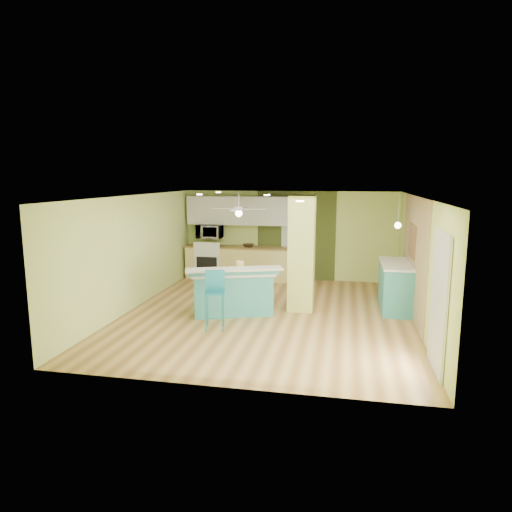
# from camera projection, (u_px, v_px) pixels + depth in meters

# --- Properties ---
(floor) EXTENTS (6.00, 7.00, 0.01)m
(floor) POSITION_uv_depth(u_px,v_px,m) (268.00, 314.00, 9.73)
(floor) COLOR olive
(floor) RESTS_ON ground
(ceiling) EXTENTS (6.00, 7.00, 0.01)m
(ceiling) POSITION_uv_depth(u_px,v_px,m) (268.00, 196.00, 9.30)
(ceiling) COLOR white
(ceiling) RESTS_ON wall_back
(wall_back) EXTENTS (6.00, 0.01, 2.50)m
(wall_back) POSITION_uv_depth(u_px,v_px,m) (289.00, 236.00, 12.90)
(wall_back) COLOR #CBDD76
(wall_back) RESTS_ON floor
(wall_front) EXTENTS (6.00, 0.01, 2.50)m
(wall_front) POSITION_uv_depth(u_px,v_px,m) (224.00, 301.00, 6.12)
(wall_front) COLOR #CBDD76
(wall_front) RESTS_ON floor
(wall_left) EXTENTS (0.01, 7.00, 2.50)m
(wall_left) POSITION_uv_depth(u_px,v_px,m) (134.00, 252.00, 10.09)
(wall_left) COLOR #CBDD76
(wall_left) RESTS_ON floor
(wall_right) EXTENTS (0.01, 7.00, 2.50)m
(wall_right) POSITION_uv_depth(u_px,v_px,m) (419.00, 262.00, 8.93)
(wall_right) COLOR #CBDD76
(wall_right) RESTS_ON floor
(wood_panel) EXTENTS (0.02, 3.40, 2.50)m
(wood_panel) POSITION_uv_depth(u_px,v_px,m) (414.00, 257.00, 9.51)
(wood_panel) COLOR #997D57
(wood_panel) RESTS_ON floor
(olive_accent) EXTENTS (2.20, 0.02, 2.50)m
(olive_accent) POSITION_uv_depth(u_px,v_px,m) (296.00, 236.00, 12.84)
(olive_accent) COLOR #414C1E
(olive_accent) RESTS_ON floor
(interior_door) EXTENTS (0.82, 0.05, 2.00)m
(interior_door) POSITION_uv_depth(u_px,v_px,m) (296.00, 245.00, 12.86)
(interior_door) COLOR silver
(interior_door) RESTS_ON floor
(french_door) EXTENTS (0.04, 1.08, 2.10)m
(french_door) POSITION_uv_depth(u_px,v_px,m) (439.00, 303.00, 6.75)
(french_door) COLOR silver
(french_door) RESTS_ON floor
(column) EXTENTS (0.55, 0.55, 2.50)m
(column) POSITION_uv_depth(u_px,v_px,m) (302.00, 254.00, 9.87)
(column) COLOR #B5C35A
(column) RESTS_ON floor
(kitchen_run) EXTENTS (3.25, 0.63, 0.94)m
(kitchen_run) POSITION_uv_depth(u_px,v_px,m) (242.00, 263.00, 12.99)
(kitchen_run) COLOR #E9D67A
(kitchen_run) RESTS_ON floor
(stove) EXTENTS (0.76, 0.66, 1.08)m
(stove) POSITION_uv_depth(u_px,v_px,m) (210.00, 262.00, 13.16)
(stove) COLOR white
(stove) RESTS_ON floor
(upper_cabinets) EXTENTS (3.20, 0.34, 0.80)m
(upper_cabinets) POSITION_uv_depth(u_px,v_px,m) (243.00, 211.00, 12.85)
(upper_cabinets) COLOR silver
(upper_cabinets) RESTS_ON wall_back
(microwave) EXTENTS (0.70, 0.48, 0.39)m
(microwave) POSITION_uv_depth(u_px,v_px,m) (210.00, 231.00, 13.02)
(microwave) COLOR silver
(microwave) RESTS_ON wall_back
(ceiling_fan) EXTENTS (1.41, 1.41, 0.61)m
(ceiling_fan) POSITION_uv_depth(u_px,v_px,m) (239.00, 209.00, 11.51)
(ceiling_fan) COLOR silver
(ceiling_fan) RESTS_ON ceiling
(pendant_lamp) EXTENTS (0.14, 0.14, 0.69)m
(pendant_lamp) POSITION_uv_depth(u_px,v_px,m) (398.00, 225.00, 9.62)
(pendant_lamp) COLOR silver
(pendant_lamp) RESTS_ON ceiling
(wall_decor) EXTENTS (0.03, 0.90, 0.70)m
(wall_decor) POSITION_uv_depth(u_px,v_px,m) (412.00, 241.00, 9.66)
(wall_decor) COLOR brown
(wall_decor) RESTS_ON wood_panel
(peninsula) EXTENTS (2.10, 1.61, 1.05)m
(peninsula) POSITION_uv_depth(u_px,v_px,m) (233.00, 291.00, 9.73)
(peninsula) COLOR teal
(peninsula) RESTS_ON floor
(bar_stool) EXTENTS (0.44, 0.44, 1.13)m
(bar_stool) POSITION_uv_depth(u_px,v_px,m) (215.00, 290.00, 8.72)
(bar_stool) COLOR #1C717F
(bar_stool) RESTS_ON floor
(side_counter) EXTENTS (0.69, 1.62, 1.04)m
(side_counter) POSITION_uv_depth(u_px,v_px,m) (396.00, 286.00, 10.02)
(side_counter) COLOR teal
(side_counter) RESTS_ON floor
(fruit_bowl) EXTENTS (0.35, 0.35, 0.08)m
(fruit_bowl) POSITION_uv_depth(u_px,v_px,m) (248.00, 246.00, 12.84)
(fruit_bowl) COLOR #362516
(fruit_bowl) RESTS_ON kitchen_run
(canister) EXTENTS (0.16, 0.16, 0.18)m
(canister) POSITION_uv_depth(u_px,v_px,m) (240.00, 265.00, 9.86)
(canister) COLOR yellow
(canister) RESTS_ON peninsula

